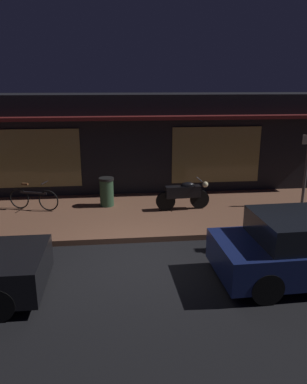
{
  "coord_description": "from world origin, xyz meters",
  "views": [
    {
      "loc": [
        -0.42,
        -7.83,
        3.99
      ],
      "look_at": [
        0.66,
        2.4,
        0.95
      ],
      "focal_mm": 34.72,
      "sensor_mm": 36.0,
      "label": 1
    }
  ],
  "objects_px": {
    "sign_post": "(307,164)",
    "motorcycle": "(184,194)",
    "trash_bin": "(107,192)",
    "bicycle_parked": "(34,199)"
  },
  "relations": [
    {
      "from": "sign_post",
      "to": "motorcycle",
      "type": "bearing_deg",
      "value": 179.77
    },
    {
      "from": "trash_bin",
      "to": "bicycle_parked",
      "type": "bearing_deg",
      "value": -176.01
    },
    {
      "from": "motorcycle",
      "to": "sign_post",
      "type": "distance_m",
      "value": 4.0
    },
    {
      "from": "trash_bin",
      "to": "sign_post",
      "type": "bearing_deg",
      "value": -5.76
    },
    {
      "from": "bicycle_parked",
      "to": "trash_bin",
      "type": "height_order",
      "value": "trash_bin"
    },
    {
      "from": "sign_post",
      "to": "trash_bin",
      "type": "distance_m",
      "value": 6.41
    },
    {
      "from": "motorcycle",
      "to": "trash_bin",
      "type": "height_order",
      "value": "motorcycle"
    },
    {
      "from": "motorcycle",
      "to": "bicycle_parked",
      "type": "xyz_separation_m",
      "value": [
        -4.68,
        0.46,
        -0.14
      ]
    },
    {
      "from": "bicycle_parked",
      "to": "trash_bin",
      "type": "distance_m",
      "value": 2.28
    },
    {
      "from": "bicycle_parked",
      "to": "sign_post",
      "type": "bearing_deg",
      "value": -3.19
    }
  ]
}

